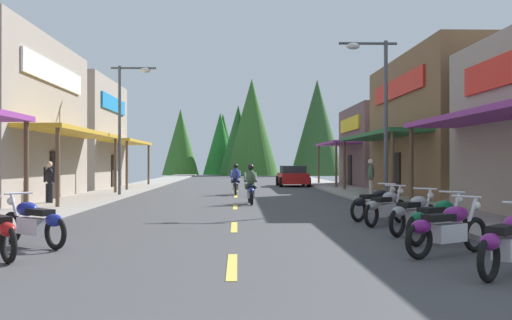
# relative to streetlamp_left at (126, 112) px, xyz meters

# --- Properties ---
(ground) EXTENTS (10.11, 88.57, 0.10)m
(ground) POSITION_rel_streetlamp_left_xyz_m (5.13, 3.45, -4.07)
(ground) COLOR #424244
(sidewalk_left) EXTENTS (2.61, 88.57, 0.12)m
(sidewalk_left) POSITION_rel_streetlamp_left_xyz_m (-1.22, 3.45, -3.96)
(sidewalk_left) COLOR #9E9991
(sidewalk_left) RESTS_ON ground
(sidewalk_right) EXTENTS (2.61, 88.57, 0.12)m
(sidewalk_right) POSITION_rel_streetlamp_left_xyz_m (11.49, 3.45, -3.96)
(sidewalk_right) COLOR #9E9991
(sidewalk_right) RESTS_ON ground
(centerline_dashes) EXTENTS (0.16, 65.00, 0.01)m
(centerline_dashes) POSITION_rel_streetlamp_left_xyz_m (5.13, 6.61, -4.01)
(centerline_dashes) COLOR #E0C64C
(centerline_dashes) RESTS_ON ground
(storefront_left_far) EXTENTS (8.23, 9.45, 6.71)m
(storefront_left_far) POSITION_rel_streetlamp_left_xyz_m (-5.71, 9.16, -0.66)
(storefront_left_far) COLOR gray
(storefront_left_far) RESTS_ON ground
(storefront_right_middle) EXTENTS (9.50, 11.95, 6.61)m
(storefront_right_middle) POSITION_rel_streetlamp_left_xyz_m (16.61, -0.18, -0.72)
(storefront_right_middle) COLOR brown
(storefront_right_middle) RESTS_ON ground
(storefront_right_far) EXTENTS (8.39, 9.08, 5.35)m
(storefront_right_far) POSITION_rel_streetlamp_left_xyz_m (16.05, 11.69, -1.34)
(storefront_right_far) COLOR brown
(storefront_right_far) RESTS_ON ground
(streetlamp_left) EXTENTS (2.11, 0.30, 6.17)m
(streetlamp_left) POSITION_rel_streetlamp_left_xyz_m (0.00, 0.00, 0.00)
(streetlamp_left) COLOR #474C51
(streetlamp_left) RESTS_ON ground
(streetlamp_right) EXTENTS (2.11, 0.30, 6.04)m
(streetlamp_right) POSITION_rel_streetlamp_left_xyz_m (10.26, -6.76, -0.07)
(streetlamp_right) COLOR #474C51
(streetlamp_right) RESTS_ON ground
(motorcycle_parked_right_0) EXTENTS (1.60, 1.57, 1.04)m
(motorcycle_parked_right_0) POSITION_rel_streetlamp_left_xyz_m (9.16, -19.66, -3.53)
(motorcycle_parked_right_0) COLOR black
(motorcycle_parked_right_0) RESTS_ON ground
(motorcycle_parked_right_1) EXTENTS (1.87, 1.21, 1.04)m
(motorcycle_parked_right_1) POSITION_rel_streetlamp_left_xyz_m (8.89, -17.85, -3.53)
(motorcycle_parked_right_1) COLOR black
(motorcycle_parked_right_1) RESTS_ON ground
(motorcycle_parked_right_2) EXTENTS (1.74, 1.41, 1.04)m
(motorcycle_parked_right_2) POSITION_rel_streetlamp_left_xyz_m (9.26, -16.25, -3.53)
(motorcycle_parked_right_2) COLOR black
(motorcycle_parked_right_2) RESTS_ON ground
(motorcycle_parked_right_3) EXTENTS (1.59, 1.58, 1.04)m
(motorcycle_parked_right_3) POSITION_rel_streetlamp_left_xyz_m (9.23, -14.73, -3.53)
(motorcycle_parked_right_3) COLOR black
(motorcycle_parked_right_3) RESTS_ON ground
(motorcycle_parked_right_4) EXTENTS (1.53, 1.64, 1.04)m
(motorcycle_parked_right_4) POSITION_rel_streetlamp_left_xyz_m (9.07, -12.80, -3.53)
(motorcycle_parked_right_4) COLOR black
(motorcycle_parked_right_4) RESTS_ON ground
(motorcycle_parked_right_5) EXTENTS (1.73, 1.41, 1.04)m
(motorcycle_parked_right_5) POSITION_rel_streetlamp_left_xyz_m (9.10, -11.47, -3.53)
(motorcycle_parked_right_5) COLOR black
(motorcycle_parked_right_5) RESTS_ON ground
(motorcycle_parked_left_3) EXTENTS (1.72, 1.43, 1.04)m
(motorcycle_parked_left_3) POSITION_rel_streetlamp_left_xyz_m (1.26, -16.47, -3.53)
(motorcycle_parked_left_3) COLOR black
(motorcycle_parked_left_3) RESTS_ON ground
(rider_cruising_lead) EXTENTS (0.60, 2.14, 1.57)m
(rider_cruising_lead) POSITION_rel_streetlamp_left_xyz_m (5.73, -4.86, -3.36)
(rider_cruising_lead) COLOR black
(rider_cruising_lead) RESTS_ON ground
(rider_cruising_trailing) EXTENTS (0.60, 2.14, 1.57)m
(rider_cruising_trailing) POSITION_rel_streetlamp_left_xyz_m (5.12, 1.86, -3.36)
(rider_cruising_trailing) COLOR black
(rider_cruising_trailing) RESTS_ON ground
(pedestrian_waiting) EXTENTS (0.50, 0.41, 1.68)m
(pedestrian_waiting) POSITION_rel_streetlamp_left_xyz_m (-1.83, -5.61, -3.05)
(pedestrian_waiting) COLOR black
(pedestrian_waiting) RESTS_ON ground
(pedestrian_strolling) EXTENTS (0.28, 0.57, 1.78)m
(pedestrian_strolling) POSITION_rel_streetlamp_left_xyz_m (10.73, -3.71, -2.98)
(pedestrian_strolling) COLOR #B2A599
(pedestrian_strolling) RESTS_ON ground
(parked_car_curbside) EXTENTS (2.10, 4.32, 1.40)m
(parked_car_curbside) POSITION_rel_streetlamp_left_xyz_m (8.99, 12.51, -3.33)
(parked_car_curbside) COLOR #B21919
(parked_car_curbside) RESTS_ON ground
(treeline_backdrop) EXTENTS (22.97, 11.08, 12.11)m
(treeline_backdrop) POSITION_rel_streetlamp_left_xyz_m (7.45, 47.37, 1.26)
(treeline_backdrop) COLOR #2F5F23
(treeline_backdrop) RESTS_ON ground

